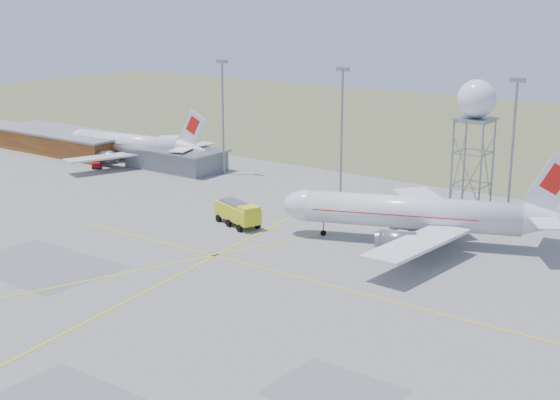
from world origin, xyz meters
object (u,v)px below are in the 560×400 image
Objects in this scene: airliner_main at (417,214)px; baggage_tug at (96,165)px; airliner_far at (133,145)px; radar_tower at (474,141)px; fire_truck at (238,214)px.

airliner_main reaches higher than baggage_tug.
airliner_far is 68.58m from radar_tower.
radar_tower reaches higher than airliner_far.
radar_tower is at bearing 47.99° from baggage_tug.
airliner_main is 1.09× the size of airliner_far.
airliner_far is at bearing 174.31° from fire_truck.
airliner_far reaches higher than baggage_tug.
radar_tower is (68.07, 3.00, 7.72)m from airliner_far.
baggage_tug is at bearing -26.30° from airliner_main.
airliner_far is 12.46× the size of baggage_tug.
baggage_tug is (-69.09, 5.44, -3.28)m from airliner_main.
baggage_tug is (-69.37, -11.09, -10.53)m from radar_tower.
airliner_main is 69.13m from airliner_far.
airliner_main is at bearing 38.01° from fire_truck.
airliner_far is 48.99m from fire_truck.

